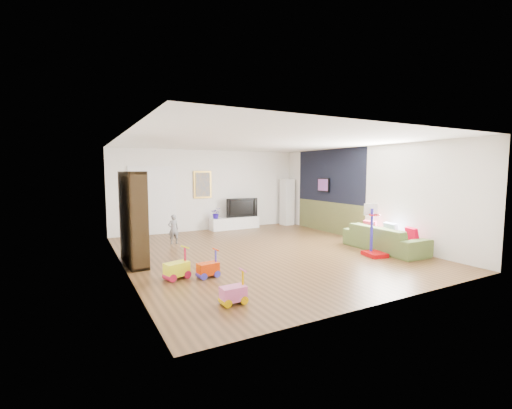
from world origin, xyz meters
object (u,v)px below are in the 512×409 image
bookshelf (133,218)px  sofa (384,238)px  media_console (234,223)px  basketball_hoop (375,230)px

bookshelf → sofa: size_ratio=0.93×
bookshelf → sofa: bearing=-18.3°
bookshelf → media_console: bearing=37.2°
media_console → bookshelf: bookshelf is taller
media_console → sofa: sofa is taller
bookshelf → basketball_hoop: 5.49m
media_console → bookshelf: (-3.81, -3.07, 0.79)m
media_console → basketball_hoop: (1.29, -5.08, 0.42)m
basketball_hoop → sofa: bearing=35.1°
bookshelf → basketball_hoop: bearing=-23.2°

